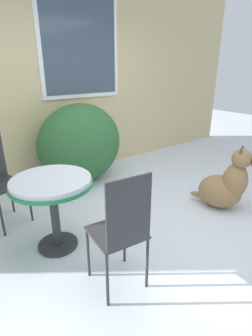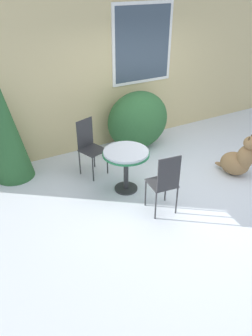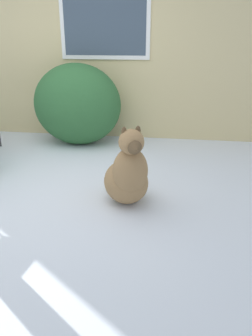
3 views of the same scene
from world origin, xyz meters
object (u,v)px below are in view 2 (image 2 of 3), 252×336
at_px(patio_chair_near_table, 90,145).
at_px(dog, 239,160).
at_px(patio_chair_far_side, 165,182).
at_px(patio_table, 126,158).

height_order(patio_chair_near_table, dog, patio_chair_near_table).
height_order(patio_chair_near_table, patio_chair_far_side, same).
bearing_deg(patio_chair_near_table, patio_chair_far_side, -91.97).
relative_size(patio_table, patio_chair_near_table, 0.75).
bearing_deg(dog, patio_chair_far_side, 165.17).
distance_m(patio_chair_near_table, patio_chair_far_side, 1.72).
distance_m(patio_chair_near_table, dog, 2.72).
xyz_separation_m(patio_chair_far_side, dog, (1.84, 0.25, -0.26)).
bearing_deg(dog, patio_table, 141.31).
distance_m(patio_table, dog, 2.14).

